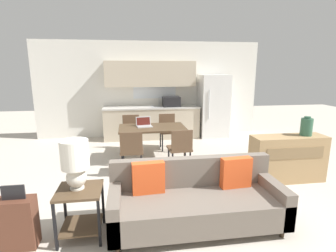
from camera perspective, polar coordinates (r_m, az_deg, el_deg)
The scene contains 16 objects.
ground_plane at distance 3.61m, azimuth 2.98°, elevation -20.23°, with size 20.00×20.00×0.00m, color beige.
wall_back at distance 7.65m, azimuth -3.88°, elevation 7.94°, with size 6.40×0.07×2.70m.
kitchen_counter at distance 7.41m, azimuth -3.54°, elevation 3.84°, with size 2.67×0.65×2.15m.
refrigerator at distance 7.68m, azimuth 9.83°, elevation 4.32°, with size 0.81×0.71×1.78m.
dining_table at distance 5.62m, azimuth -3.45°, elevation -0.86°, with size 1.41×0.83×0.72m.
couch at distance 3.43m, azimuth 5.97°, elevation -15.79°, with size 2.11×0.80×0.82m.
side_table at distance 3.33m, azimuth -18.55°, elevation -15.92°, with size 0.50×0.50×0.59m.
table_lamp at distance 3.16m, azimuth -19.56°, elevation -7.20°, with size 0.31×0.31×0.58m.
credenza at distance 5.07m, azimuth 24.56°, elevation -6.43°, with size 1.29×0.41×0.81m.
vase at distance 5.11m, azimuth 27.93°, elevation -0.12°, with size 0.20×0.20×0.33m.
dining_chair_near_right at distance 4.97m, azimuth 2.67°, elevation -4.68°, with size 0.45×0.45×0.85m.
dining_chair_far_left at distance 6.36m, azimuth -8.06°, elevation -0.98°, with size 0.43×0.43×0.85m.
dining_chair_far_right at distance 6.44m, azimuth -0.05°, elevation -0.68°, with size 0.43×0.43×0.85m.
dining_chair_near_left at distance 4.87m, azimuth -7.90°, elevation -5.15°, with size 0.44×0.44×0.85m.
laptop at distance 5.68m, azimuth -5.25°, elevation 0.43°, with size 0.35×0.30×0.20m.
suitcase at distance 3.47m, azimuth -29.96°, elevation -17.80°, with size 0.39×0.22×0.74m.
Camera 1 is at (-0.63, -2.98, 1.95)m, focal length 28.00 mm.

